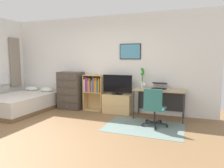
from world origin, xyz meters
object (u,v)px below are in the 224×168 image
Objects in this scene: bookshelf at (94,89)px; tv_stand at (118,104)px; bamboo_vase at (143,77)px; wine_glass at (144,84)px; dresser at (71,90)px; desk at (160,94)px; television at (117,85)px; office_chair at (154,107)px; bed at (22,103)px; computer_mouse at (168,89)px; laptop at (159,86)px.

bookshelf is 0.84m from tv_stand.
wine_glass is (0.11, -0.25, -0.14)m from bamboo_vase.
dresser reaches higher than desk.
office_chair is (1.13, -0.81, -0.34)m from television.
bamboo_vase reaches higher than television.
dresser is 2.29m from wine_glass.
bed is 1.92× the size of bookshelf.
dresser is 2.63m from desk.
desk is at bearing 93.29° from office_chair.
wine_glass is (-0.37, -0.15, 0.27)m from desk.
computer_mouse is at bearing -5.74° from tv_stand.
bed is at bearing -163.75° from television.
wine_glass is at bearing 10.76° from bed.
dresser reaches higher than office_chair.
tv_stand is at bearing 17.26° from bed.
bed is at bearing -168.56° from desk.
bed is 1.61× the size of desk.
bamboo_vase is (2.15, 0.09, 0.46)m from dresser.
bookshelf reaches higher than desk.
bamboo_vase reaches higher than bookshelf.
bed is 1.79× the size of dresser.
bed is at bearing -163.31° from tv_stand.
desk is at bearing -2.00° from bookshelf.
bookshelf is at bearing -179.66° from laptop.
desk is at bearing -0.10° from television.
television is 1.12m from laptop.
tv_stand is 1.24m from laptop.
computer_mouse is (1.35, -0.14, 0.49)m from tv_stand.
tv_stand is at bearing 174.26° from computer_mouse.
computer_mouse is at bearing -30.78° from laptop.
desk is 11.88× the size of computer_mouse.
computer_mouse is (1.35, -0.11, -0.04)m from television.
laptop is at bearing -0.94° from bookshelf.
bed is 3.82× the size of bamboo_vase.
office_chair is at bearing -87.83° from laptop.
laptop is (1.12, 0.01, 0.54)m from tv_stand.
bed is at bearing -145.96° from dresser.
television is 2.03× the size of laptop.
bed is 2.53× the size of tv_stand.
laptop is at bearing 95.04° from office_chair.
wine_glass reaches higher than desk.
tv_stand is at bearing -178.16° from laptop.
television is at bearing -177.02° from laptop.
television reaches higher than bed.
dresser is at bearing -175.57° from bookshelf.
desk is at bearing 151.91° from computer_mouse.
computer_mouse is at bearing 3.89° from wine_glass.
bamboo_vase is (-0.68, 0.21, 0.25)m from computer_mouse.
bookshelf reaches higher than wine_glass.
office_chair is 4.78× the size of wine_glass.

